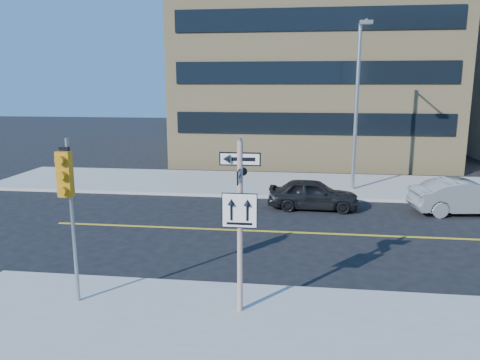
# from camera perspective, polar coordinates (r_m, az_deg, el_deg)

# --- Properties ---
(ground) EXTENTS (120.00, 120.00, 0.00)m
(ground) POSITION_cam_1_polar(r_m,az_deg,el_deg) (13.72, 1.35, -11.38)
(ground) COLOR black
(ground) RESTS_ON ground
(sign_pole) EXTENTS (0.92, 0.92, 4.06)m
(sign_pole) POSITION_cam_1_polar(r_m,az_deg,el_deg) (10.54, -0.01, -4.50)
(sign_pole) COLOR beige
(sign_pole) RESTS_ON near_sidewalk
(traffic_signal) EXTENTS (0.32, 0.45, 4.00)m
(traffic_signal) POSITION_cam_1_polar(r_m,az_deg,el_deg) (11.46, -20.37, -0.87)
(traffic_signal) COLOR gray
(traffic_signal) RESTS_ON near_sidewalk
(parked_car_a) EXTENTS (1.65, 3.91, 1.32)m
(parked_car_a) POSITION_cam_1_polar(r_m,az_deg,el_deg) (20.54, 8.90, -1.71)
(parked_car_a) COLOR black
(parked_car_a) RESTS_ON ground
(parked_car_b) EXTENTS (2.15, 4.61, 1.46)m
(parked_car_b) POSITION_cam_1_polar(r_m,az_deg,el_deg) (21.69, 25.83, -1.85)
(parked_car_b) COLOR gray
(parked_car_b) RESTS_ON ground
(streetlight_a) EXTENTS (0.55, 2.25, 8.00)m
(streetlight_a) POSITION_cam_1_polar(r_m,az_deg,el_deg) (23.48, 14.13, 9.84)
(streetlight_a) COLOR gray
(streetlight_a) RESTS_ON far_sidewalk
(building_brick) EXTENTS (18.00, 18.00, 18.00)m
(building_brick) POSITION_cam_1_polar(r_m,az_deg,el_deg) (37.74, 8.72, 17.10)
(building_brick) COLOR tan
(building_brick) RESTS_ON ground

